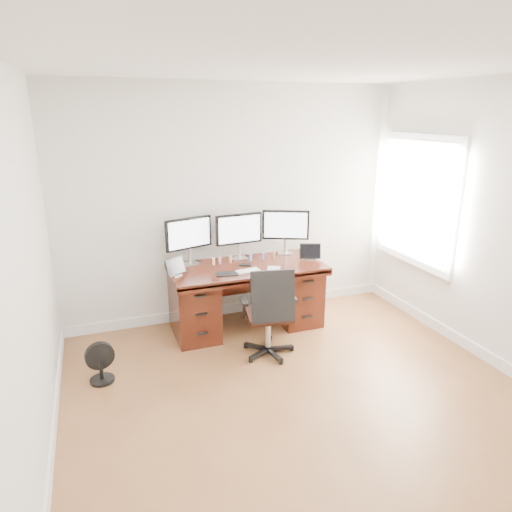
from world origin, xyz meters
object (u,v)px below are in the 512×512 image
object	(u,v)px
keyboard	(248,271)
floor_fan	(100,363)
monitor_center	(239,231)
desk	(246,294)
office_chair	(269,327)

from	to	relation	value
keyboard	floor_fan	bearing A→B (deg)	-173.18
monitor_center	keyboard	size ratio (longest dim) A/B	2.17
keyboard	desk	bearing A→B (deg)	68.83
desk	monitor_center	bearing A→B (deg)	89.97
desk	office_chair	world-z (taller)	office_chair
office_chair	floor_fan	xyz separation A→B (m)	(-1.62, 0.08, -0.13)
desk	office_chair	xyz separation A→B (m)	(0.00, -0.71, -0.09)
desk	monitor_center	world-z (taller)	monitor_center
office_chair	keyboard	size ratio (longest dim) A/B	3.78
floor_fan	keyboard	distance (m)	1.72
desk	floor_fan	world-z (taller)	desk
floor_fan	office_chair	bearing A→B (deg)	-11.29
desk	office_chair	distance (m)	0.72
floor_fan	keyboard	size ratio (longest dim) A/B	1.51
monitor_center	office_chair	bearing A→B (deg)	-94.09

